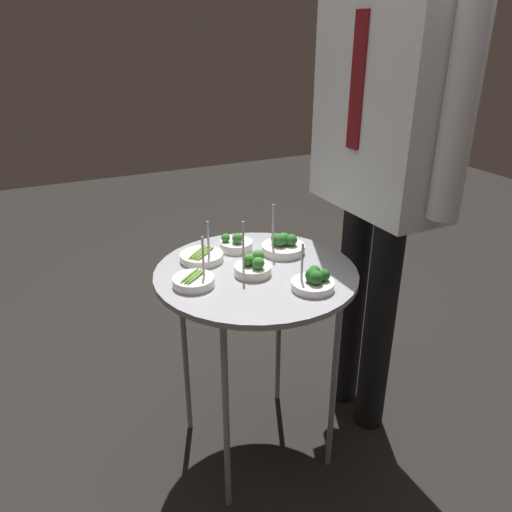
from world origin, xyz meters
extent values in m
plane|color=black|center=(0.00, 0.00, 0.00)|extent=(8.00, 8.00, 0.00)
cylinder|color=#939399|center=(0.00, 0.00, 0.72)|extent=(0.65, 0.65, 0.02)
cylinder|color=gray|center=(0.19, -0.19, 0.36)|extent=(0.02, 0.02, 0.71)
cylinder|color=gray|center=(-0.19, -0.19, 0.36)|extent=(0.02, 0.02, 0.71)
cylinder|color=gray|center=(0.19, 0.19, 0.36)|extent=(0.02, 0.02, 0.71)
cylinder|color=gray|center=(-0.19, 0.19, 0.36)|extent=(0.02, 0.02, 0.71)
cylinder|color=silver|center=(-0.08, 0.14, 0.74)|extent=(0.15, 0.15, 0.03)
sphere|color=#2D7028|center=(-0.08, 0.14, 0.78)|extent=(0.04, 0.04, 0.04)
sphere|color=#2D7028|center=(-0.07, 0.17, 0.78)|extent=(0.04, 0.04, 0.04)
sphere|color=#2D7028|center=(-0.09, 0.15, 0.78)|extent=(0.04, 0.04, 0.04)
sphere|color=#2D7028|center=(-0.11, 0.13, 0.78)|extent=(0.04, 0.04, 0.04)
sphere|color=#2D7028|center=(-0.08, 0.13, 0.78)|extent=(0.04, 0.04, 0.04)
cylinder|color=#ADADB2|center=(-0.08, 0.10, 0.82)|extent=(0.01, 0.01, 0.18)
cylinder|color=silver|center=(-0.14, -0.13, 0.74)|extent=(0.14, 0.14, 0.03)
ellipsoid|color=olive|center=(-0.13, -0.12, 0.76)|extent=(0.09, 0.10, 0.01)
ellipsoid|color=olive|center=(-0.14, -0.13, 0.76)|extent=(0.09, 0.10, 0.01)
ellipsoid|color=olive|center=(-0.15, -0.13, 0.76)|extent=(0.09, 0.10, 0.01)
ellipsoid|color=olive|center=(-0.16, -0.14, 0.76)|extent=(0.09, 0.10, 0.01)
cylinder|color=#ADADB2|center=(-0.11, -0.12, 0.81)|extent=(0.01, 0.01, 0.15)
cylinder|color=silver|center=(0.02, -0.02, 0.74)|extent=(0.12, 0.12, 0.03)
sphere|color=#387F2D|center=(0.05, -0.01, 0.78)|extent=(0.04, 0.04, 0.04)
sphere|color=#387F2D|center=(0.00, 0.01, 0.78)|extent=(0.04, 0.04, 0.04)
sphere|color=#387F2D|center=(0.01, -0.03, 0.78)|extent=(0.04, 0.04, 0.04)
cylinder|color=#ADADB2|center=(0.02, -0.05, 0.82)|extent=(0.01, 0.01, 0.18)
cylinder|color=white|center=(0.18, 0.10, 0.74)|extent=(0.13, 0.13, 0.02)
sphere|color=#236023|center=(0.20, 0.09, 0.77)|extent=(0.04, 0.04, 0.04)
sphere|color=#236023|center=(0.19, 0.13, 0.77)|extent=(0.04, 0.04, 0.04)
sphere|color=#236023|center=(0.16, 0.11, 0.77)|extent=(0.04, 0.04, 0.04)
sphere|color=#236023|center=(0.18, 0.09, 0.77)|extent=(0.04, 0.04, 0.04)
sphere|color=#236023|center=(0.19, 0.09, 0.77)|extent=(0.03, 0.03, 0.03)
cylinder|color=#ADADB2|center=(0.16, 0.07, 0.80)|extent=(0.01, 0.01, 0.14)
cylinder|color=white|center=(0.01, -0.21, 0.74)|extent=(0.12, 0.12, 0.03)
ellipsoid|color=olive|center=(0.02, -0.20, 0.76)|extent=(0.07, 0.09, 0.01)
ellipsoid|color=olive|center=(0.01, -0.21, 0.76)|extent=(0.07, 0.09, 0.01)
ellipsoid|color=olive|center=(0.00, -0.22, 0.76)|extent=(0.07, 0.09, 0.01)
cylinder|color=#ADADB2|center=(0.01, -0.18, 0.81)|extent=(0.01, 0.01, 0.15)
cylinder|color=white|center=(-0.18, 0.01, 0.74)|extent=(0.11, 0.11, 0.03)
sphere|color=#387F2D|center=(-0.16, 0.01, 0.78)|extent=(0.04, 0.04, 0.04)
sphere|color=#387F2D|center=(-0.18, 0.01, 0.77)|extent=(0.03, 0.03, 0.03)
sphere|color=#387F2D|center=(-0.19, -0.02, 0.77)|extent=(0.03, 0.03, 0.03)
cylinder|color=black|center=(-0.09, 0.46, 0.44)|extent=(0.11, 0.11, 0.87)
cylinder|color=black|center=(0.08, 0.46, 0.44)|extent=(0.11, 0.11, 0.87)
cube|color=silver|center=(0.00, 0.46, 1.20)|extent=(0.49, 0.24, 0.66)
cube|color=maroon|center=(0.00, 0.34, 1.28)|extent=(0.06, 0.01, 0.39)
cylinder|color=silver|center=(-0.29, 0.46, 1.23)|extent=(0.08, 0.08, 0.60)
cylinder|color=silver|center=(0.28, 0.46, 1.23)|extent=(0.08, 0.08, 0.60)
camera|label=1|loc=(1.27, -0.62, 1.43)|focal=35.00mm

